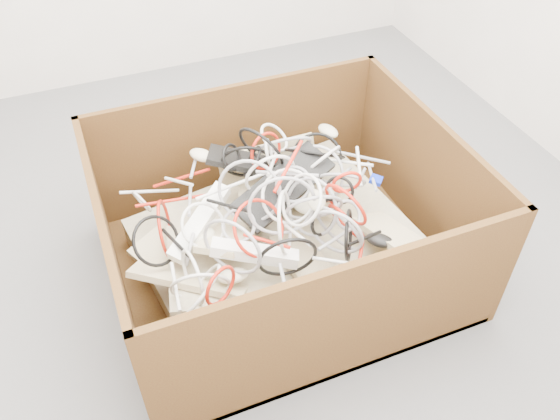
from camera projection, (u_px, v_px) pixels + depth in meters
name	position (u px, v px, depth m)	size (l,w,h in m)	color
ground	(263.00, 227.00, 2.45)	(3.00, 3.00, 0.00)	#5B5B5D
cardboard_box	(278.00, 246.00, 2.18)	(1.25, 1.04, 0.57)	#3C1F0F
keyboard_pile	(273.00, 214.00, 2.11)	(1.04, 0.84, 0.35)	beige
mice_scatter	(282.00, 204.00, 2.04)	(0.75, 0.68, 0.22)	beige
power_strip_left	(200.00, 222.00, 1.97)	(0.32, 0.06, 0.04)	white
power_strip_right	(255.00, 253.00, 1.88)	(0.29, 0.06, 0.04)	white
vga_plug	(376.00, 180.00, 2.16)	(0.04, 0.04, 0.02)	#0D26CD
cable_tangle	(276.00, 204.00, 1.97)	(1.08, 0.84, 0.46)	silver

